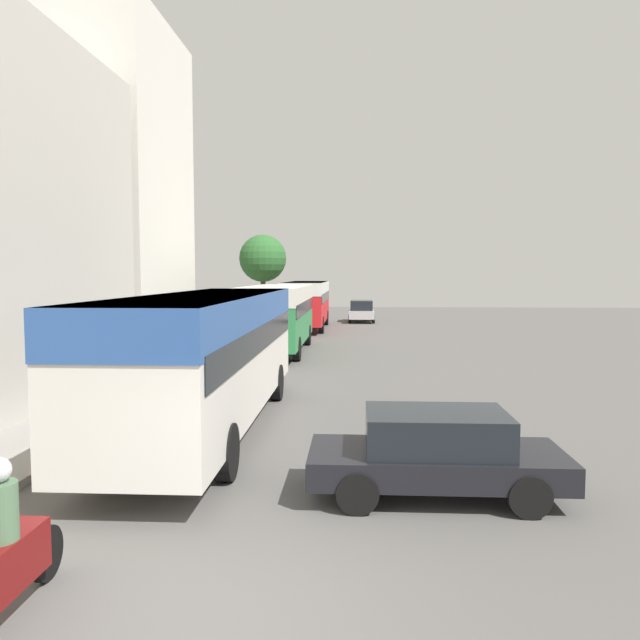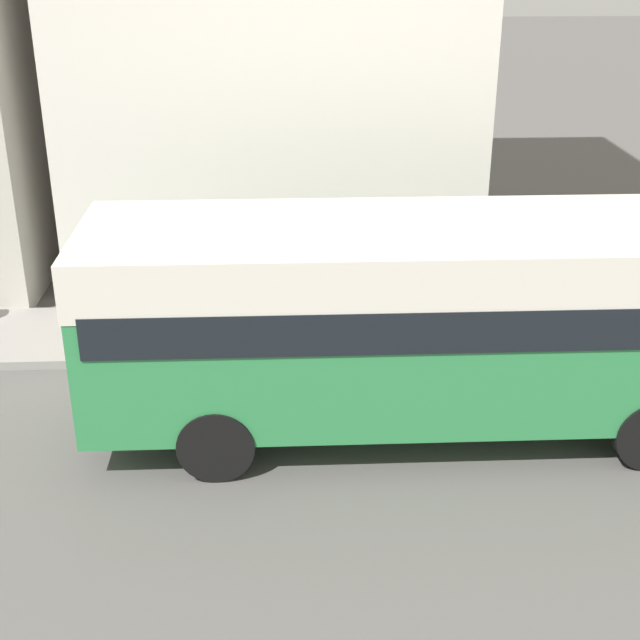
# 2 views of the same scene
# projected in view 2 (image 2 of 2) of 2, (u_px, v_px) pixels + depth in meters

# --- Properties ---
(bus_following) EXTENTS (2.65, 9.18, 3.00)m
(bus_following) POSITION_uv_depth(u_px,v_px,m) (427.00, 300.00, 11.99)
(bus_following) COLOR #2D8447
(bus_following) RESTS_ON ground_plane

